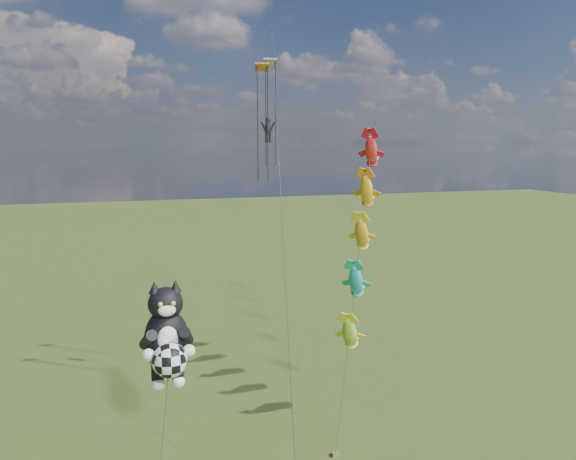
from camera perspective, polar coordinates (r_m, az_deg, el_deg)
name	(u,v)px	position (r m, az deg, el deg)	size (l,w,h in m)	color
cat_kite_rig	(167,338)	(26.37, -12.18, -10.68)	(2.51, 4.10, 11.02)	brown
fish_windsock_rig	(361,234)	(38.05, 7.46, -0.41)	(8.73, 13.49, 19.69)	brown
parafoil_rig	(268,123)	(37.67, -2.00, 10.78)	(4.21, 17.29, 26.38)	brown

